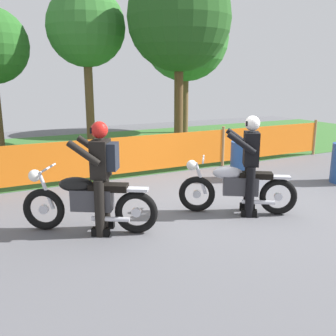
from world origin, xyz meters
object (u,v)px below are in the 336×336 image
object	(u,v)px
motorcycle_trailing	(237,187)
rider_lead	(102,171)
motorcycle_lead	(88,201)
oil_drum	(243,161)
rider_trailing	(250,162)

from	to	relation	value
motorcycle_trailing	rider_lead	xyz separation A→B (m)	(-2.30, 0.25, 0.49)
motorcycle_lead	oil_drum	distance (m)	4.21
rider_trailing	motorcycle_lead	bearing A→B (deg)	23.36
motorcycle_trailing	oil_drum	xyz separation A→B (m)	(1.49, 1.73, -0.02)
motorcycle_lead	oil_drum	size ratio (longest dim) A/B	2.08
motorcycle_trailing	rider_lead	world-z (taller)	rider_lead
motorcycle_lead	rider_lead	bearing A→B (deg)	-179.49
motorcycle_trailing	oil_drum	world-z (taller)	motorcycle_trailing
motorcycle_trailing	oil_drum	bearing A→B (deg)	-97.32
motorcycle_trailing	rider_trailing	xyz separation A→B (m)	(0.16, -0.11, 0.45)
rider_trailing	rider_lead	bearing A→B (deg)	25.29
motorcycle_trailing	rider_trailing	bearing A→B (deg)	-179.43
motorcycle_trailing	oil_drum	size ratio (longest dim) A/B	1.98
motorcycle_lead	oil_drum	xyz separation A→B (m)	(3.98, 1.36, -0.04)
motorcycle_lead	motorcycle_trailing	world-z (taller)	motorcycle_lead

